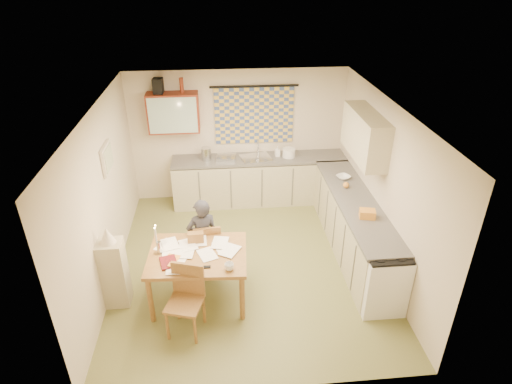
{
  "coord_description": "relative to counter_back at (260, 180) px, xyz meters",
  "views": [
    {
      "loc": [
        -0.38,
        -5.34,
        4.18
      ],
      "look_at": [
        0.14,
        0.2,
        1.15
      ],
      "focal_mm": 30.0,
      "sensor_mm": 36.0,
      "label": 1
    }
  ],
  "objects": [
    {
      "name": "dining_table",
      "position": [
        -1.11,
        -2.65,
        -0.07
      ],
      "size": [
        1.35,
        1.06,
        0.75
      ],
      "rotation": [
        0.0,
        0.0,
        -0.06
      ],
      "color": "brown",
      "rests_on": "floor"
    },
    {
      "name": "person",
      "position": [
        -1.06,
        -2.12,
        0.18
      ],
      "size": [
        0.59,
        0.51,
        1.26
      ],
      "primitive_type": "imported",
      "rotation": [
        0.0,
        0.0,
        3.37
      ],
      "color": "black",
      "rests_on": "floor"
    },
    {
      "name": "wall_left",
      "position": [
        -2.4,
        -1.95,
        0.8
      ],
      "size": [
        0.02,
        4.5,
        2.5
      ],
      "primitive_type": "cube",
      "color": "beige",
      "rests_on": "floor"
    },
    {
      "name": "candle",
      "position": [
        -1.64,
        -2.59,
        0.59
      ],
      "size": [
        0.02,
        0.02,
        0.22
      ],
      "primitive_type": "cylinder",
      "rotation": [
        0.0,
        0.0,
        -0.0
      ],
      "color": "white",
      "rests_on": "dining_table"
    },
    {
      "name": "chair_far",
      "position": [
        -1.0,
        -2.06,
        -0.18
      ],
      "size": [
        0.43,
        0.43,
        0.86
      ],
      "rotation": [
        0.0,
        0.0,
        3.24
      ],
      "color": "brown",
      "rests_on": "floor"
    },
    {
      "name": "bowl",
      "position": [
        1.31,
        -0.99,
        0.5
      ],
      "size": [
        0.39,
        0.39,
        0.05
      ],
      "primitive_type": "imported",
      "rotation": [
        0.0,
        0.0,
        0.44
      ],
      "color": "white",
      "rests_on": "counter_right"
    },
    {
      "name": "wall_right",
      "position": [
        1.62,
        -1.95,
        0.8
      ],
      "size": [
        0.02,
        4.5,
        2.5
      ],
      "primitive_type": "cube",
      "color": "beige",
      "rests_on": "floor"
    },
    {
      "name": "magazine",
      "position": [
        -1.58,
        -2.85,
        0.31
      ],
      "size": [
        0.33,
        0.37,
        0.03
      ],
      "primitive_type": "imported",
      "rotation": [
        0.0,
        0.0,
        0.24
      ],
      "color": "maroon",
      "rests_on": "dining_table"
    },
    {
      "name": "chair_near",
      "position": [
        -1.27,
        -3.24,
        -0.17
      ],
      "size": [
        0.52,
        0.52,
        0.92
      ],
      "rotation": [
        0.0,
        0.0,
        -0.29
      ],
      "color": "brown",
      "rests_on": "floor"
    },
    {
      "name": "papers",
      "position": [
        -1.21,
        -2.58,
        0.31
      ],
      "size": [
        1.2,
        0.87,
        0.02
      ],
      "rotation": [
        0.0,
        0.0,
        -0.06
      ],
      "color": "white",
      "rests_on": "dining_table"
    },
    {
      "name": "tap",
      "position": [
        -0.02,
        0.18,
        0.61
      ],
      "size": [
        0.03,
        0.03,
        0.28
      ],
      "primitive_type": "cylinder",
      "rotation": [
        0.0,
        0.0,
        -0.07
      ],
      "color": "silver",
      "rests_on": "counter_back"
    },
    {
      "name": "shelf_stand",
      "position": [
        -2.23,
        -2.65,
        0.05
      ],
      "size": [
        0.32,
        0.3,
        1.0
      ],
      "primitive_type": "cube",
      "color": "tan",
      "rests_on": "floor"
    },
    {
      "name": "window_blind",
      "position": [
        -0.09,
        0.27,
        1.2
      ],
      "size": [
        1.45,
        0.03,
        1.05
      ],
      "primitive_type": "cube",
      "color": "#374C82",
      "rests_on": "wall_back"
    },
    {
      "name": "upper_cabinet_right",
      "position": [
        1.44,
        -1.4,
        1.4
      ],
      "size": [
        0.34,
        1.3,
        0.7
      ],
      "primitive_type": "cube",
      "color": "tan",
      "rests_on": "wall_right"
    },
    {
      "name": "book",
      "position": [
        -1.54,
        -2.74,
        0.31
      ],
      "size": [
        0.35,
        0.37,
        0.02
      ],
      "primitive_type": "imported",
      "rotation": [
        0.0,
        0.0,
        -0.39
      ],
      "color": "orange",
      "rests_on": "dining_table"
    },
    {
      "name": "sink",
      "position": [
        -0.08,
        -0.0,
        0.43
      ],
      "size": [
        0.64,
        0.56,
        0.1
      ],
      "primitive_type": "cube",
      "rotation": [
        0.0,
        0.0,
        0.22
      ],
      "color": "silver",
      "rests_on": "counter_back"
    },
    {
      "name": "curtain_rod",
      "position": [
        -0.09,
        0.25,
        1.75
      ],
      "size": [
        1.6,
        0.04,
        0.04
      ],
      "primitive_type": "cylinder",
      "rotation": [
        0.0,
        1.57,
        0.0
      ],
      "color": "black",
      "rests_on": "wall_back"
    },
    {
      "name": "mixing_bowl",
      "position": [
        0.54,
        0.0,
        0.55
      ],
      "size": [
        0.25,
        0.25,
        0.16
      ],
      "primitive_type": "cylinder",
      "rotation": [
        0.0,
        0.0,
        -0.03
      ],
      "color": "white",
      "rests_on": "counter_back"
    },
    {
      "name": "wall_cabinet_glass",
      "position": [
        -1.54,
        -0.04,
        1.35
      ],
      "size": [
        0.84,
        0.02,
        0.64
      ],
      "primitive_type": "cube",
      "color": "#99B2A5",
      "rests_on": "wall_back"
    },
    {
      "name": "stove",
      "position": [
        1.31,
        -3.03,
        -0.0
      ],
      "size": [
        0.58,
        0.58,
        0.9
      ],
      "color": "white",
      "rests_on": "floor"
    },
    {
      "name": "ceiling",
      "position": [
        -0.39,
        -1.95,
        2.06
      ],
      "size": [
        4.0,
        4.5,
        0.02
      ],
      "primitive_type": "cube",
      "color": "white",
      "rests_on": "floor"
    },
    {
      "name": "floor",
      "position": [
        -0.39,
        -1.95,
        -0.46
      ],
      "size": [
        4.0,
        4.5,
        0.02
      ],
      "primitive_type": "cube",
      "color": "#646835",
      "rests_on": "ground"
    },
    {
      "name": "candle_flame",
      "position": [
        -1.63,
        -2.56,
        0.71
      ],
      "size": [
        0.02,
        0.02,
        0.02
      ],
      "primitive_type": "sphere",
      "color": "#FFCC66",
      "rests_on": "dining_table"
    },
    {
      "name": "print_canvas",
      "position": [
        -2.34,
        -1.55,
        1.25
      ],
      "size": [
        0.01,
        0.42,
        0.32
      ],
      "primitive_type": "cube",
      "color": "beige",
      "rests_on": "wall_left"
    },
    {
      "name": "speaker",
      "position": [
        -1.76,
        0.13,
        1.83
      ],
      "size": [
        0.18,
        0.22,
        0.26
      ],
      "primitive_type": "cube",
      "rotation": [
        0.0,
        0.0,
        -0.1
      ],
      "color": "black",
      "rests_on": "wall_cabinet"
    },
    {
      "name": "fruit_orange",
      "position": [
        1.26,
        -1.32,
        0.52
      ],
      "size": [
        0.1,
        0.1,
        0.1
      ],
      "primitive_type": "sphere",
      "color": "orange",
      "rests_on": "counter_right"
    },
    {
      "name": "wall_cabinet",
      "position": [
        -1.54,
        0.13,
        1.35
      ],
      "size": [
        0.9,
        0.34,
        0.7
      ],
      "primitive_type": "cube",
      "color": "#601E0F",
      "rests_on": "wall_back"
    },
    {
      "name": "letter_rack",
      "position": [
        -1.14,
        -2.39,
        0.38
      ],
      "size": [
        0.22,
        0.11,
        0.16
      ],
      "primitive_type": "cube",
      "rotation": [
        0.0,
        0.0,
        0.03
      ],
      "color": "brown",
      "rests_on": "dining_table"
    },
    {
      "name": "counter_right",
      "position": [
        1.31,
        -1.73,
        -0.0
      ],
      "size": [
        0.62,
        2.95,
        0.92
      ],
      "color": "tan",
      "rests_on": "floor"
    },
    {
      "name": "wall_back",
      "position": [
        -0.39,
        0.31,
        0.8
      ],
      "size": [
        4.0,
        0.02,
        2.5
      ],
      "primitive_type": "cube",
      "color": "beige",
      "rests_on": "floor"
    },
    {
      "name": "eyeglasses",
      "position": [
        -1.0,
        -2.96,
        0.31
      ],
      "size": [
        0.13,
        0.05,
        0.02
      ],
      "primitive_type": "cube",
      "rotation": [
        0.0,
        0.0,
        -0.03
      ],
      "color": "black",
      "rests_on": "dining_table"
    },
    {
      "name": "framed_print",
      "position": [
        -2.36,
        -1.55,
        1.25
      ],
      "size": [
        0.04,
        0.5,
        0.4
      ],
      "primitive_type": "cube",
      "color": "beige",
      "rests_on": "wall_left"
    },
    {
      "name": "dish_rack",
      "position": [
        -0.64,
        -0.0,
        0.5
      ],
      "size": [
        0.38,
        0.34,
        0.06
      ],
      "primitive_type": "cube",
      "rotation": [
        0.0,
        0.0,
        -0.11
      ],
      "color": "silver",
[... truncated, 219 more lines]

